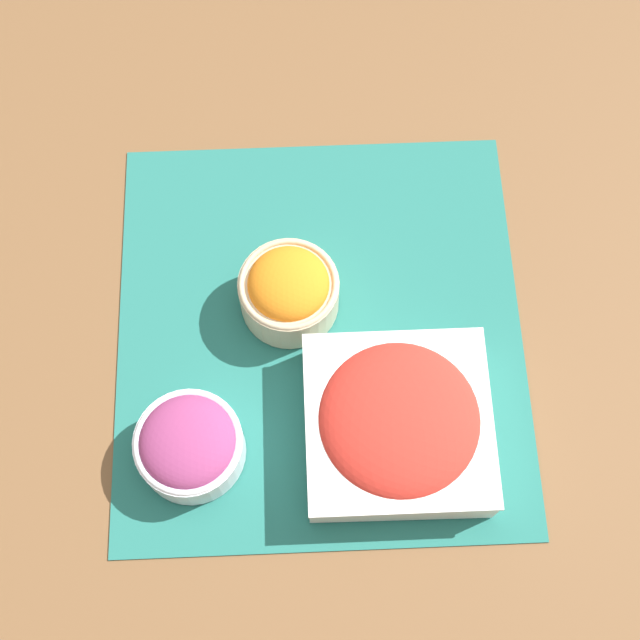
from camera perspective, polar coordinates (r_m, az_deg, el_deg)
name	(u,v)px	position (r m, az deg, el deg)	size (l,w,h in m)	color
ground_plane	(320,331)	(1.01, 0.00, -0.71)	(3.00, 3.00, 0.00)	brown
placemat	(320,330)	(1.01, 0.00, -0.67)	(0.49, 0.46, 0.00)	#236B60
tomato_bowl	(398,423)	(0.94, 5.02, -6.57)	(0.19, 0.19, 0.07)	white
onion_bowl	(189,445)	(0.94, -8.38, -7.91)	(0.11, 0.11, 0.06)	silver
carrot_bowl	(289,290)	(0.98, -2.00, 1.93)	(0.11, 0.11, 0.08)	#C6B28E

